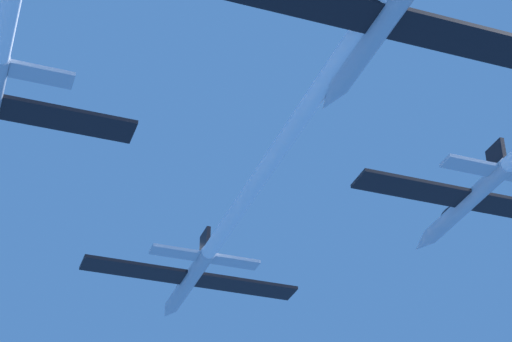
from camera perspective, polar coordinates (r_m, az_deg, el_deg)
name	(u,v)px	position (r m, az deg, el deg)	size (l,w,h in m)	color
jet_lead	(268,164)	(69.93, 0.76, 0.42)	(20.16, 71.14, 3.34)	#B2BAC6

